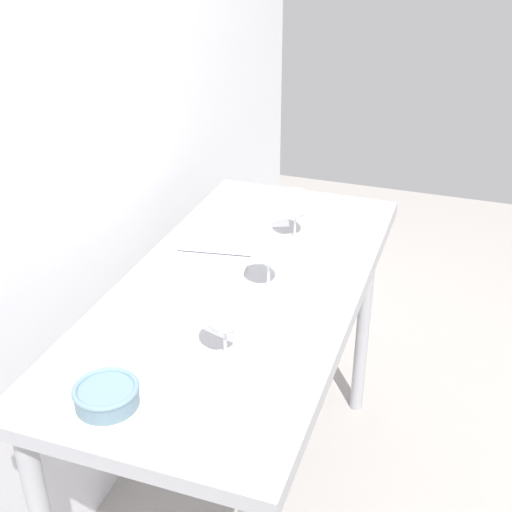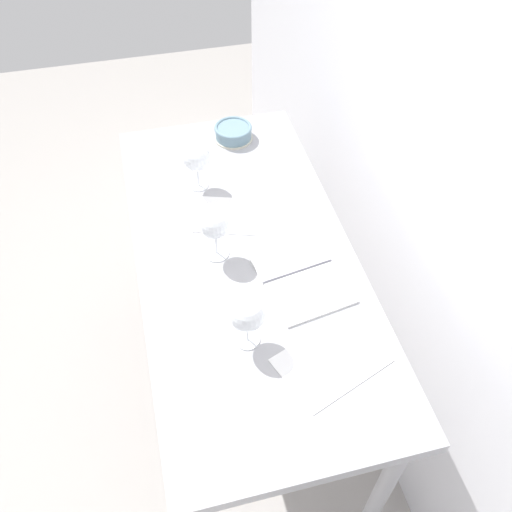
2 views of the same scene
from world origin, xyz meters
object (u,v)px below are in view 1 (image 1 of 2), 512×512
at_px(wine_glass_near_left, 224,316).
at_px(tasting_bowl, 107,396).
at_px(tasting_sheet_upper, 221,313).
at_px(tasting_sheet_lower, 248,215).
at_px(open_notebook, 214,255).
at_px(wine_glass_near_center, 269,250).
at_px(wine_glass_near_right, 296,204).

bearing_deg(wine_glass_near_left, tasting_bowl, 144.05).
relative_size(tasting_sheet_upper, tasting_sheet_lower, 0.89).
bearing_deg(tasting_bowl, tasting_sheet_lower, 2.51).
bearing_deg(open_notebook, wine_glass_near_center, -130.81).
distance_m(wine_glass_near_right, tasting_sheet_lower, 0.25).
height_order(open_notebook, tasting_sheet_upper, open_notebook).
bearing_deg(tasting_sheet_lower, tasting_sheet_upper, 172.61).
bearing_deg(wine_glass_near_center, wine_glass_near_right, 3.51).
relative_size(wine_glass_near_center, open_notebook, 0.49).
distance_m(open_notebook, tasting_sheet_upper, 0.31).
bearing_deg(open_notebook, wine_glass_near_right, -55.26).
bearing_deg(tasting_sheet_lower, wine_glass_near_right, -140.10).
relative_size(wine_glass_near_right, open_notebook, 0.47).
relative_size(wine_glass_near_right, tasting_bowl, 1.19).
bearing_deg(tasting_sheet_lower, wine_glass_near_center, -174.07).
bearing_deg(open_notebook, wine_glass_near_left, -163.76).
distance_m(wine_glass_near_center, tasting_sheet_upper, 0.21).
relative_size(open_notebook, tasting_sheet_upper, 1.51).
height_order(tasting_sheet_lower, tasting_bowl, tasting_bowl).
relative_size(wine_glass_near_left, wine_glass_near_right, 0.98).
xyz_separation_m(open_notebook, tasting_sheet_upper, (-0.28, -0.14, -0.00)).
bearing_deg(tasting_bowl, wine_glass_near_right, -9.82).
distance_m(wine_glass_near_center, tasting_sheet_lower, 0.50).
distance_m(open_notebook, tasting_sheet_lower, 0.30).
xyz_separation_m(wine_glass_near_right, tasting_bowl, (-0.88, 0.15, -0.09)).
relative_size(wine_glass_near_right, tasting_sheet_upper, 0.72).
relative_size(wine_glass_near_center, tasting_sheet_upper, 0.73).
distance_m(wine_glass_near_left, tasting_sheet_upper, 0.22).
distance_m(tasting_sheet_upper, tasting_bowl, 0.42).
distance_m(wine_glass_near_right, open_notebook, 0.30).
distance_m(wine_glass_near_left, tasting_sheet_lower, 0.79).
distance_m(wine_glass_near_left, open_notebook, 0.51).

